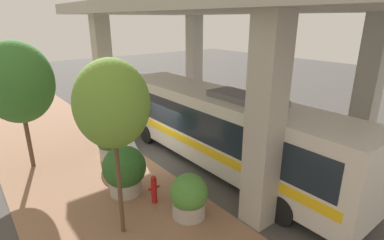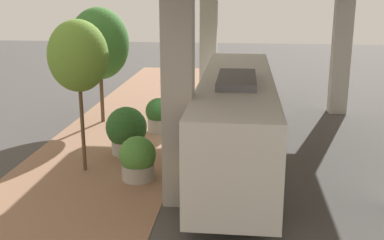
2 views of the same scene
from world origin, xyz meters
name	(u,v)px [view 2 (image 2 of 2)]	position (x,y,z in m)	size (l,w,h in m)	color
ground_plane	(186,142)	(0.00, 0.00, 0.00)	(80.00, 80.00, 0.00)	#474442
sidewalk_strip	(119,139)	(-3.00, 0.00, 0.01)	(6.00, 40.00, 0.02)	#936B51
bus	(236,114)	(2.19, -2.48, 1.97)	(2.70, 12.87, 3.62)	silver
fire_hydrant	(132,151)	(-1.69, -3.07, 0.56)	(0.44, 0.21, 1.11)	#B21919
planter_front	(159,115)	(-1.44, 1.32, 0.82)	(1.22, 1.22, 1.62)	#ADA89E
planter_middle	(138,159)	(-1.16, -4.48, 0.76)	(1.29, 1.29, 1.57)	#ADA89E
planter_back	(127,131)	(-2.20, -1.80, 0.96)	(1.65, 1.65, 1.94)	#ADA89E
street_tree_near	(78,56)	(-3.31, -3.81, 4.22)	(2.10, 2.10, 5.50)	brown
street_tree_far	(99,44)	(-4.57, 2.83, 3.91)	(2.90, 2.90, 5.66)	brown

